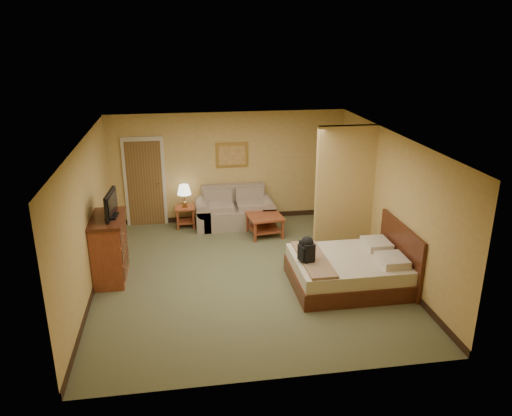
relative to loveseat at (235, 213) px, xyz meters
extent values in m
plane|color=#5A5D3C|center=(-0.09, -2.58, -0.30)|extent=(6.00, 6.00, 0.00)
plane|color=white|center=(-0.09, -2.58, 2.30)|extent=(6.00, 6.00, 0.00)
cube|color=tan|center=(-0.09, 0.42, 1.00)|extent=(5.50, 0.02, 2.60)
cube|color=tan|center=(-2.84, -2.58, 1.00)|extent=(0.02, 6.00, 2.60)
cube|color=tan|center=(2.66, -2.58, 1.00)|extent=(0.02, 6.00, 2.60)
cube|color=tan|center=(2.06, -1.65, 1.00)|extent=(1.20, 0.15, 2.60)
cube|color=beige|center=(-2.04, 0.39, 0.75)|extent=(0.94, 0.06, 2.10)
cube|color=brown|center=(-2.04, 0.38, 0.70)|extent=(0.80, 0.04, 2.00)
cylinder|color=#A3733B|center=(-1.74, 0.32, 0.70)|extent=(0.04, 0.12, 0.04)
cube|color=black|center=(-0.09, 0.41, -0.24)|extent=(5.50, 0.02, 0.12)
cube|color=gray|center=(0.00, -0.05, -0.07)|extent=(1.50, 0.80, 0.45)
cube|color=gray|center=(0.00, 0.30, 0.39)|extent=(1.50, 0.19, 0.47)
cube|color=gray|center=(-0.75, -0.05, -0.05)|extent=(0.32, 0.80, 0.50)
cube|color=gray|center=(0.75, -0.05, -0.05)|extent=(0.32, 0.80, 0.50)
cube|color=maroon|center=(-1.15, 0.07, 0.18)|extent=(0.45, 0.45, 0.04)
cube|color=maroon|center=(-1.15, 0.07, -0.16)|extent=(0.38, 0.38, 0.03)
cube|color=maroon|center=(-1.33, -0.11, -0.07)|extent=(0.05, 0.05, 0.46)
cube|color=maroon|center=(-0.97, -0.11, -0.07)|extent=(0.05, 0.05, 0.46)
cube|color=maroon|center=(-1.33, 0.25, -0.07)|extent=(0.05, 0.05, 0.46)
cube|color=maroon|center=(-0.97, 0.25, -0.07)|extent=(0.05, 0.05, 0.46)
cylinder|color=#A3733B|center=(-1.15, 0.07, 0.21)|extent=(0.16, 0.16, 0.04)
cylinder|color=#A3733B|center=(-1.15, 0.07, 0.42)|extent=(0.02, 0.02, 0.27)
cone|color=white|center=(-1.15, 0.07, 0.61)|extent=(0.32, 0.32, 0.22)
cube|color=maroon|center=(0.59, -0.71, 0.15)|extent=(0.82, 0.82, 0.04)
cube|color=maroon|center=(0.59, -0.71, -0.14)|extent=(0.70, 0.70, 0.03)
cube|color=maroon|center=(0.27, -1.03, -0.08)|extent=(0.05, 0.05, 0.44)
cube|color=maroon|center=(0.90, -0.40, -0.08)|extent=(0.05, 0.05, 0.44)
cube|color=#B78E3F|center=(0.00, 0.40, 1.30)|extent=(0.75, 0.03, 0.58)
cube|color=#AB6F34|center=(0.00, 0.38, 1.30)|extent=(0.63, 0.02, 0.46)
cube|color=maroon|center=(-2.56, -2.31, 0.28)|extent=(0.53, 1.06, 1.15)
cube|color=#441C0F|center=(-2.56, -2.31, 0.88)|extent=(0.59, 1.13, 0.06)
cube|color=black|center=(-2.46, -2.31, 0.92)|extent=(0.22, 0.35, 0.03)
cube|color=black|center=(-2.46, -2.31, 1.15)|extent=(0.13, 0.77, 0.46)
cube|color=#441C0F|center=(1.66, -3.23, -0.15)|extent=(2.01, 1.61, 0.30)
cube|color=beige|center=(1.66, -3.23, 0.12)|extent=(1.95, 1.55, 0.24)
cube|color=#441C0F|center=(2.62, -3.23, 0.25)|extent=(0.06, 1.71, 1.11)
cube|color=beige|center=(2.31, -3.59, 0.30)|extent=(0.45, 0.55, 0.14)
cube|color=beige|center=(2.31, -2.88, 0.30)|extent=(0.45, 0.55, 0.14)
cube|color=#8D6B4D|center=(1.01, -3.23, 0.26)|extent=(0.45, 1.51, 0.05)
cube|color=black|center=(0.87, -3.31, 0.43)|extent=(0.24, 0.31, 0.37)
sphere|color=black|center=(0.87, -3.31, 0.62)|extent=(0.22, 0.22, 0.22)
camera|label=1|loc=(-1.22, -10.91, 4.04)|focal=35.00mm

